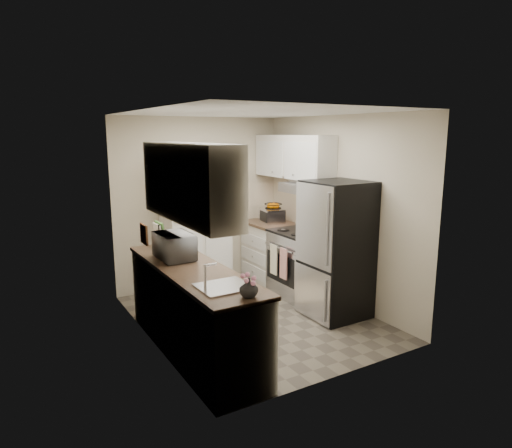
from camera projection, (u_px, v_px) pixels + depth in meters
name	position (u px, v px, depth m)	size (l,w,h in m)	color
ground	(254.00, 318.00, 5.69)	(3.20, 3.20, 0.00)	#665B4C
room_shell	(253.00, 189.00, 5.36)	(2.64, 3.24, 2.52)	beige
pantry_cabinet	(196.00, 223.00, 6.51)	(0.90, 0.55, 2.00)	silver
base_cabinet_left	(193.00, 312.00, 4.75)	(0.60, 2.30, 0.88)	silver
countertop_left	(192.00, 269.00, 4.66)	(0.63, 2.33, 0.04)	brown
base_cabinet_right	(270.00, 252.00, 7.10)	(0.60, 0.80, 0.88)	silver
countertop_right	(270.00, 224.00, 7.01)	(0.63, 0.83, 0.04)	brown
electric_range	(300.00, 262.00, 6.41)	(0.71, 0.78, 1.13)	#B7B7BC
refrigerator	(336.00, 249.00, 5.65)	(0.70, 0.72, 1.70)	#B7B7BC
microwave	(175.00, 246.00, 4.95)	(0.51, 0.34, 0.28)	#B2B3B7
wine_bottle	(159.00, 238.00, 5.35)	(0.07, 0.07, 0.27)	black
flower_vase	(249.00, 288.00, 3.79)	(0.16, 0.16, 0.17)	silver
cutting_board	(161.00, 234.00, 5.46)	(0.02, 0.25, 0.31)	#51953D
toaster_oven	(272.00, 216.00, 6.96)	(0.30, 0.38, 0.22)	silver
fruit_basket	(273.00, 205.00, 6.95)	(0.27, 0.27, 0.11)	orange
kitchen_mat	(234.00, 307.00, 6.04)	(0.56, 0.89, 0.01)	tan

